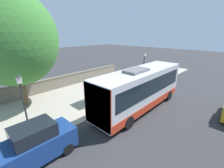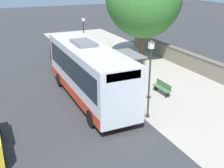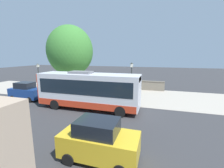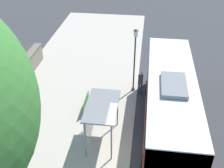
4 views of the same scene
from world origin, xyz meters
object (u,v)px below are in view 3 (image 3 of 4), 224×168
Objects in this scene: bench at (115,94)px; street_lamp_near at (39,77)px; shade_tree at (70,51)px; bus at (88,90)px; pedestrian at (127,97)px; parked_car_behind_bus at (26,91)px; parked_car_far_lane at (99,141)px; bus_shelter at (92,82)px; street_lamp_far at (131,81)px.

street_lamp_near is (2.30, -9.88, 2.12)m from bench.
bus is at bearing 40.45° from shade_tree.
bus is at bearing -64.86° from pedestrian.
parked_car_behind_bus is 14.70m from parked_car_far_lane.
bench is 12.10m from parked_car_far_lane.
parked_car_far_lane reaches higher than pedestrian.
parked_car_behind_bus reaches higher than parked_car_far_lane.
bench is at bearing 115.60° from bus_shelter.
street_lamp_far reaches higher than bus.
shade_tree is (-6.49, -10.63, 5.10)m from pedestrian.
bench is (-1.26, 2.62, -1.57)m from bus_shelter.
bench is 10.36m from street_lamp_near.
bus is at bearing 18.38° from bus_shelter.
parked_car_far_lane is at bearing -0.64° from street_lamp_far.
street_lamp_far is at bearing 43.12° from bench.
street_lamp_near is (1.05, -7.26, 0.55)m from bus_shelter.
bus_shelter is 7.36m from street_lamp_near.
street_lamp_near reaches higher than bus.
shade_tree is at bearing -127.85° from bus_shelter.
bus is 7.92m from parked_car_far_lane.
street_lamp_near is 0.94× the size of street_lamp_far.
parked_car_behind_bus is (4.31, -10.14, 0.56)m from bench.
shade_tree is 2.51× the size of parked_car_far_lane.
bus is 5.38m from bench.
street_lamp_far reaches higher than parked_car_far_lane.
bus is at bearing -15.49° from bench.
street_lamp_far reaches higher than parked_car_behind_bus.
street_lamp_far is 9.21m from parked_car_far_lane.
parked_car_behind_bus is at bearing -85.24° from pedestrian.
shade_tree is at bearing 166.73° from parked_car_behind_bus.
bus_shelter is 0.76× the size of parked_car_behind_bus.
parked_car_behind_bus is at bearing -66.98° from bench.
bus is at bearing 85.59° from parked_car_behind_bus.
parked_car_behind_bus reaches higher than pedestrian.
bus reaches higher than bus_shelter.
pedestrian is at bearing -178.44° from parked_car_far_lane.
street_lamp_near is 6.72m from shade_tree.
street_lamp_far is at bearing 96.87° from parked_car_behind_bus.
street_lamp_far is at bearing 179.36° from parked_car_far_lane.
bench is (-4.98, 1.38, -1.50)m from bus.
pedestrian is at bearing 58.61° from shade_tree.
bus is 3.93m from bus_shelter.
bench is 0.45× the size of parked_car_behind_bus.
street_lamp_far is (-0.50, 0.34, 1.73)m from pedestrian.
bus is 8.84m from parked_car_behind_bus.
pedestrian is at bearing 85.43° from street_lamp_near.
street_lamp_far is 12.94m from shade_tree.
street_lamp_far is (1.52, 5.22, 0.71)m from bus_shelter.
parked_car_far_lane is (9.05, -0.10, -1.72)m from street_lamp_far.
pedestrian is at bearing 115.14° from bus.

